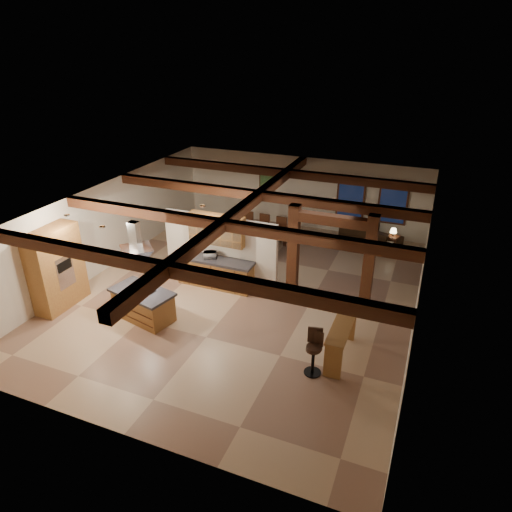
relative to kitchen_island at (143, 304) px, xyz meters
The scene contains 22 objects.
ground 3.10m from the kitchen_island, 48.53° to the left, with size 12.00×12.00×0.00m, color tan.
room_walls 3.35m from the kitchen_island, 48.53° to the left, with size 12.00×12.00×12.00m.
ceiling_beams 3.85m from the kitchen_island, 48.53° to the left, with size 10.00×12.00×0.28m.
timber_posts 5.49m from the kitchen_island, 31.72° to the left, with size 2.50×0.30×2.90m.
partition_wall 3.06m from the kitchen_island, 69.74° to the left, with size 3.80×0.18×2.20m, color silver.
pantry_cabinet 2.75m from the kitchen_island, behind, with size 0.67×1.60×2.40m.
back_counter 2.62m from the kitchen_island, 66.79° to the left, with size 2.50×0.66×0.94m.
upper_display_cabinet 3.14m from the kitchen_island, 68.40° to the left, with size 1.80×0.36×0.95m.
range_hood 1.34m from the kitchen_island, ahead, with size 1.10×1.10×1.40m.
back_windows 9.61m from the kitchen_island, 59.58° to the left, with size 2.70×0.07×1.70m.
framed_art 8.35m from the kitchen_island, 86.29° to the left, with size 0.65×0.05×0.85m.
recessed_cans 2.50m from the kitchen_island, 143.52° to the left, with size 3.16×2.46×0.03m.
kitchen_island is the anchor object (origin of this frame).
dining_table 5.77m from the kitchen_island, 77.63° to the left, with size 1.86×1.04×0.65m, color #3F1B0F.
sofa 9.14m from the kitchen_island, 56.66° to the left, with size 2.30×0.90×0.67m, color black.
microwave 2.63m from the kitchen_island, 70.14° to the left, with size 0.39×0.26×0.22m, color #B2B2B7.
bar_counter 5.48m from the kitchen_island, ahead, with size 0.45×1.81×0.95m.
side_table 9.34m from the kitchen_island, 51.12° to the left, with size 0.45×0.45×0.55m, color #3F150F.
table_lamp 9.35m from the kitchen_island, 51.12° to the left, with size 0.25×0.25×0.29m.
bar_stool_a 5.03m from the kitchen_island, ahead, with size 0.38×0.40×1.09m.
bar_stool_b 5.03m from the kitchen_island, ahead, with size 0.41×0.43×1.16m.
dining_chairs 5.77m from the kitchen_island, 77.63° to the left, with size 1.91×1.91×1.17m.
Camera 1 is at (4.92, -11.16, 7.16)m, focal length 32.00 mm.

